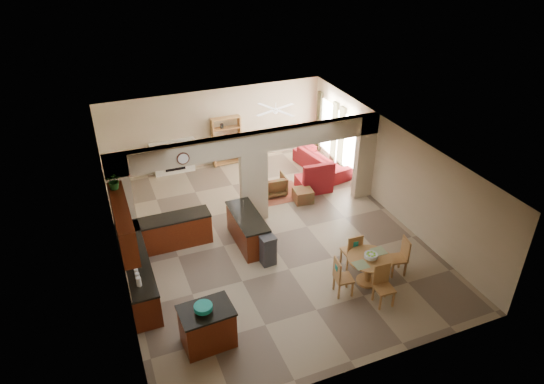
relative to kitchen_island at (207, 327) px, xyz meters
name	(u,v)px	position (x,y,z in m)	size (l,w,h in m)	color
floor	(267,236)	(2.60, 3.23, -0.49)	(10.00, 10.00, 0.00)	gray
ceiling	(266,147)	(2.60, 3.23, 2.31)	(10.00, 10.00, 0.00)	white
wall_back	(215,128)	(2.60, 8.23, 0.91)	(8.00, 8.00, 0.00)	tan
wall_front	(362,318)	(2.60, -1.77, 0.91)	(8.00, 8.00, 0.00)	tan
wall_left	(115,225)	(-1.40, 3.23, 0.91)	(10.00, 10.00, 0.00)	tan
wall_right	(391,169)	(6.60, 3.23, 0.91)	(10.00, 10.00, 0.00)	tan
partition_left_pier	(122,203)	(-1.10, 4.23, 0.91)	(0.60, 0.25, 2.80)	tan
partition_center_pier	(254,187)	(2.60, 4.23, 0.61)	(0.80, 0.25, 2.20)	tan
partition_right_pier	(365,157)	(6.30, 4.23, 0.91)	(0.60, 0.25, 2.80)	tan
partition_header	(253,143)	(2.60, 4.23, 2.01)	(8.00, 0.25, 0.60)	tan
kitchen_counter	(151,254)	(-0.66, 2.98, -0.02)	(2.52, 3.29, 1.48)	#481508
upper_cabinets	(123,222)	(-1.22, 2.43, 1.43)	(0.35, 2.40, 0.90)	#481508
peninsula	(248,229)	(2.00, 3.12, -0.03)	(0.70, 1.85, 0.91)	#481508
wall_clock	(183,159)	(0.60, 4.08, 1.96)	(0.34, 0.34, 0.03)	#52281B
rug	(277,194)	(3.80, 5.33, -0.48)	(1.60, 1.30, 0.01)	brown
fireplace	(174,157)	(1.00, 8.06, 0.13)	(1.60, 0.35, 1.20)	silver
shelving_unit	(227,141)	(2.95, 8.05, 0.41)	(1.00, 0.32, 1.80)	#9F6636
window_a	(351,145)	(6.57, 5.53, 0.71)	(0.02, 0.90, 1.90)	white
window_b	(327,127)	(6.57, 7.23, 0.71)	(0.02, 0.90, 1.90)	white
glazed_door	(338,139)	(6.57, 6.38, 0.56)	(0.02, 0.70, 2.10)	white
drape_a_left	(359,152)	(6.53, 4.93, 0.71)	(0.10, 0.28, 2.30)	#3D2018
drape_a_right	(341,138)	(6.53, 6.13, 0.71)	(0.10, 0.28, 2.30)	#3D2018
drape_b_left	(334,133)	(6.53, 6.63, 0.71)	(0.10, 0.28, 2.30)	#3D2018
drape_b_right	(319,121)	(6.53, 7.83, 0.71)	(0.10, 0.28, 2.30)	#3D2018
ceiling_fan	(276,110)	(4.10, 6.23, 2.07)	(1.00, 1.00, 0.10)	white
kitchen_island	(207,327)	(0.00, 0.00, 0.00)	(1.16, 0.86, 0.96)	#481508
teal_bowl	(203,309)	(-0.06, -0.05, 0.57)	(0.38, 0.38, 0.18)	#159083
trash_can	(268,251)	(2.19, 2.06, -0.10)	(0.37, 0.31, 0.78)	#313033
dining_table	(369,266)	(4.23, 0.45, 0.01)	(1.10, 1.10, 0.75)	#9F6636
fruit_bowl	(371,256)	(4.21, 0.41, 0.35)	(0.33, 0.33, 0.18)	#76C329
sofa	(322,161)	(5.90, 6.29, -0.14)	(0.92, 2.36, 0.69)	maroon
chaise	(313,183)	(5.04, 5.17, -0.27)	(1.06, 0.87, 0.43)	maroon
armchair	(274,185)	(3.71, 5.38, -0.15)	(0.71, 0.73, 0.67)	maroon
ottoman	(303,195)	(4.38, 4.60, -0.28)	(0.57, 0.57, 0.42)	maroon
plant	(114,181)	(-1.22, 3.25, 2.09)	(0.38, 0.33, 0.42)	#144713
chair_north	(353,250)	(4.15, 1.12, 0.07)	(0.43, 0.43, 1.02)	#9F6636
chair_east	(401,255)	(5.17, 0.47, 0.07)	(0.49, 0.49, 1.02)	#9F6636
chair_south	(383,283)	(4.15, -0.27, 0.07)	(0.44, 0.45, 1.02)	#9F6636
chair_west	(341,276)	(3.36, 0.33, 0.07)	(0.47, 0.47, 1.02)	#9F6636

